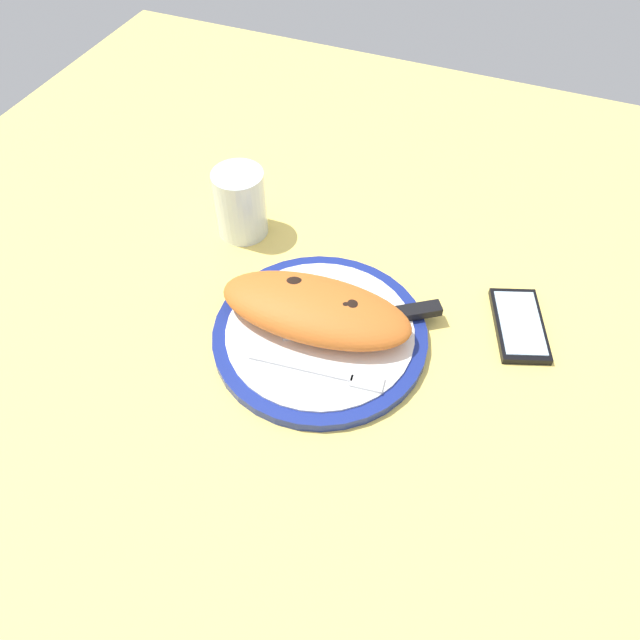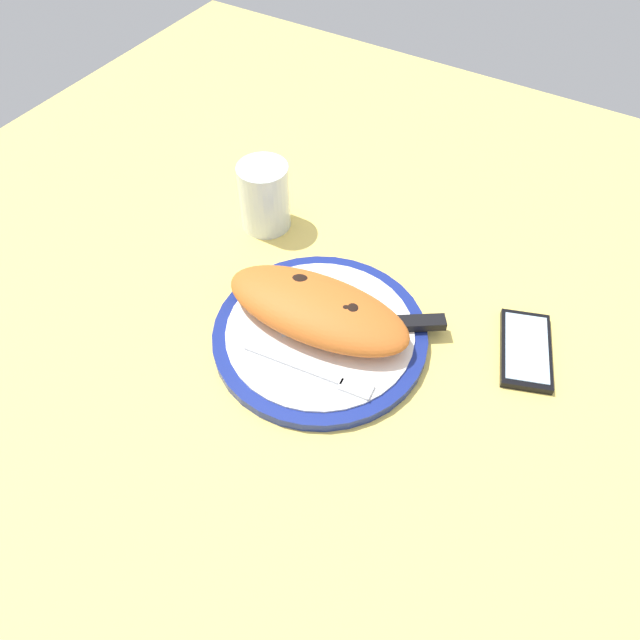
% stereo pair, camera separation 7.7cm
% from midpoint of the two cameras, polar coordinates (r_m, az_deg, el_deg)
% --- Properties ---
extents(ground_plane, '(1.50, 1.50, 0.03)m').
position_cam_midpoint_polar(ground_plane, '(0.81, 2.72, -2.55)').
color(ground_plane, '#EACC60').
extents(plate, '(0.28, 0.28, 0.02)m').
position_cam_midpoint_polar(plate, '(0.79, 2.78, -1.52)').
color(plate, navy).
rests_on(plate, ground_plane).
extents(calzone, '(0.26, 0.12, 0.05)m').
position_cam_midpoint_polar(calzone, '(0.78, 2.57, 0.88)').
color(calzone, '#C16023').
rests_on(calzone, plate).
extents(fork, '(0.17, 0.03, 0.00)m').
position_cam_midpoint_polar(fork, '(0.74, 2.82, -5.16)').
color(fork, silver).
rests_on(fork, plate).
extents(knife, '(0.18, 0.13, 0.01)m').
position_cam_midpoint_polar(knife, '(0.79, 9.23, -0.60)').
color(knife, silver).
rests_on(knife, plate).
extents(smartphone, '(0.10, 0.14, 0.01)m').
position_cam_midpoint_polar(smartphone, '(0.84, 21.16, -2.75)').
color(smartphone, black).
rests_on(smartphone, ground_plane).
extents(water_glass, '(0.07, 0.07, 0.10)m').
position_cam_midpoint_polar(water_glass, '(0.93, -2.77, 10.98)').
color(water_glass, silver).
rests_on(water_glass, ground_plane).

